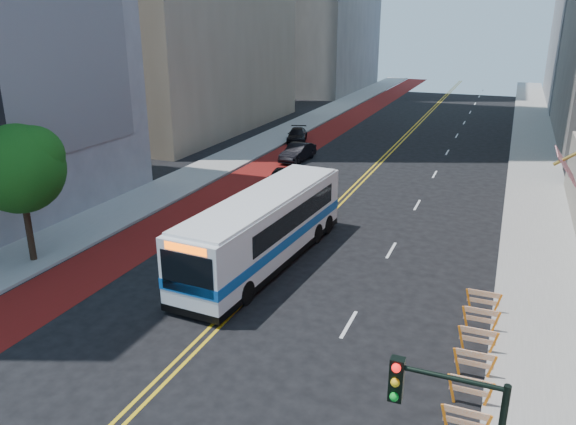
# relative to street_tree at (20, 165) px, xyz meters

# --- Properties ---
(ground) EXTENTS (160.00, 160.00, 0.00)m
(ground) POSITION_rel_street_tree_xyz_m (11.24, -6.04, -4.91)
(ground) COLOR black
(ground) RESTS_ON ground
(sidewalk_left) EXTENTS (4.00, 140.00, 0.15)m
(sidewalk_left) POSITION_rel_street_tree_xyz_m (-0.76, 23.96, -4.84)
(sidewalk_left) COLOR gray
(sidewalk_left) RESTS_ON ground
(sidewalk_right) EXTENTS (4.00, 140.00, 0.15)m
(sidewalk_right) POSITION_rel_street_tree_xyz_m (23.24, 23.96, -4.84)
(sidewalk_right) COLOR gray
(sidewalk_right) RESTS_ON ground
(bus_lane_paint) EXTENTS (3.60, 140.00, 0.01)m
(bus_lane_paint) POSITION_rel_street_tree_xyz_m (3.14, 23.96, -4.91)
(bus_lane_paint) COLOR #5F130D
(bus_lane_paint) RESTS_ON ground
(center_line_inner) EXTENTS (0.14, 140.00, 0.01)m
(center_line_inner) POSITION_rel_street_tree_xyz_m (11.06, 23.96, -4.91)
(center_line_inner) COLOR gold
(center_line_inner) RESTS_ON ground
(center_line_outer) EXTENTS (0.14, 140.00, 0.01)m
(center_line_outer) POSITION_rel_street_tree_xyz_m (11.42, 23.96, -4.91)
(center_line_outer) COLOR gold
(center_line_outer) RESTS_ON ground
(lane_dashes) EXTENTS (0.14, 98.20, 0.01)m
(lane_dashes) POSITION_rel_street_tree_xyz_m (16.04, 31.96, -4.90)
(lane_dashes) COLOR silver
(lane_dashes) RESTS_ON ground
(construction_barriers) EXTENTS (1.42, 10.91, 1.00)m
(construction_barriers) POSITION_rel_street_tree_xyz_m (20.84, -2.62, -4.24)
(construction_barriers) COLOR orange
(construction_barriers) RESTS_ON ground
(street_tree) EXTENTS (4.20, 4.20, 6.70)m
(street_tree) POSITION_rel_street_tree_xyz_m (0.00, 0.00, 0.00)
(street_tree) COLOR black
(street_tree) RESTS_ON sidewalk_left
(transit_bus) EXTENTS (3.65, 12.83, 3.48)m
(transit_bus) POSITION_rel_street_tree_xyz_m (10.58, 4.22, -3.09)
(transit_bus) COLOR white
(transit_bus) RESTS_ON ground
(car_a) EXTENTS (2.22, 4.22, 1.37)m
(car_a) POSITION_rel_street_tree_xyz_m (6.37, 16.29, -4.23)
(car_a) COLOR black
(car_a) RESTS_ON ground
(car_b) EXTENTS (1.88, 4.50, 1.45)m
(car_b) POSITION_rel_street_tree_xyz_m (4.70, 24.09, -4.19)
(car_b) COLOR black
(car_b) RESTS_ON ground
(car_c) EXTENTS (2.95, 4.71, 1.27)m
(car_c) POSITION_rel_street_tree_xyz_m (1.94, 31.20, -4.27)
(car_c) COLOR black
(car_c) RESTS_ON ground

